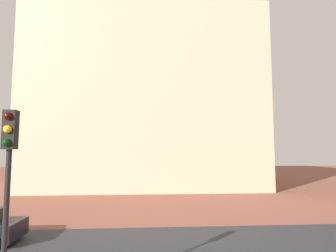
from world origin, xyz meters
name	(u,v)px	position (x,y,z in m)	size (l,w,h in m)	color
ground_plane	(166,246)	(0.00, 10.00, 0.00)	(120.00, 120.00, 0.00)	brown
landmark_building	(144,88)	(-1.38, 30.33, 11.32)	(24.38, 14.03, 35.39)	beige
traffic_light_pole	(8,174)	(-3.88, 4.88, 3.36)	(0.28, 0.34, 4.82)	black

